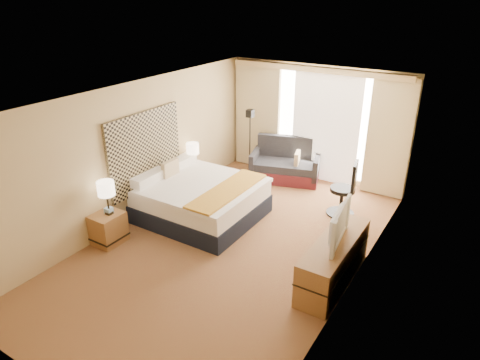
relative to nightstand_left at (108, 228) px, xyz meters
The scene contains 21 objects.
floor 2.16m from the nightstand_left, 29.31° to the left, with size 4.20×7.00×0.02m, color #591D19.
ceiling 3.16m from the nightstand_left, 29.31° to the left, with size 4.20×7.00×0.02m, color silver.
wall_back 5.02m from the nightstand_left, 67.66° to the left, with size 4.20×0.02×2.60m, color tan.
wall_front 3.25m from the nightstand_left, 52.65° to the right, with size 4.20×0.02×2.60m, color tan.
wall_left 1.49m from the nightstand_left, 102.36° to the left, with size 0.02×7.00×2.60m, color tan.
wall_right 4.23m from the nightstand_left, 14.81° to the left, with size 0.02×7.00×2.60m, color tan.
headboard 1.62m from the nightstand_left, 98.64° to the left, with size 0.06×1.85×1.50m, color black.
nightstand_left is the anchor object (origin of this frame).
nightstand_right 2.50m from the nightstand_left, 90.00° to the left, with size 0.45×0.52×0.55m, color olive.
media_dresser 3.85m from the nightstand_left, 15.84° to the left, with size 0.50×1.80×0.70m, color olive.
window 5.10m from the nightstand_left, 64.87° to the left, with size 2.30×0.02×2.30m, color white.
curtains 4.95m from the nightstand_left, 67.18° to the left, with size 4.12×0.19×2.56m.
bed 1.79m from the nightstand_left, 63.04° to the left, with size 2.10×1.92×1.02m.
loveseat 4.32m from the nightstand_left, 71.36° to the left, with size 1.71×1.24×0.96m.
floor_lamp 3.91m from the nightstand_left, 80.84° to the left, with size 0.20×0.20×1.62m.
desk_chair 4.44m from the nightstand_left, 45.16° to the left, with size 0.54×0.54×1.12m.
lamp_left 0.75m from the nightstand_left, 47.15° to the left, with size 0.29×0.29×0.61m.
lamp_right 2.54m from the nightstand_left, 90.21° to the left, with size 0.27×0.27×0.56m.
tissue_box 0.33m from the nightstand_left, 73.70° to the left, with size 0.12×0.12×0.11m, color #84A9CC.
telephone 2.64m from the nightstand_left, 89.24° to the left, with size 0.18×0.14×0.07m, color black.
television 3.86m from the nightstand_left, 15.70° to the left, with size 0.98×0.13×0.57m, color black.
Camera 1 is at (3.47, -5.28, 4.07)m, focal length 32.00 mm.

